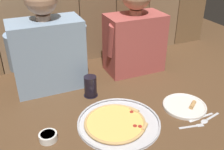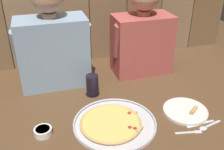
# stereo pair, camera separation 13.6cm
# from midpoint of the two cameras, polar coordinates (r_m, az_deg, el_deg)

# --- Properties ---
(ground_plane) EXTENTS (3.20, 3.20, 0.00)m
(ground_plane) POSITION_cam_midpoint_polar(r_m,az_deg,el_deg) (1.39, -0.54, -8.32)
(ground_plane) COLOR brown
(pizza_tray) EXTENTS (0.42, 0.42, 0.03)m
(pizza_tray) POSITION_cam_midpoint_polar(r_m,az_deg,el_deg) (1.31, -1.80, -10.51)
(pizza_tray) COLOR silver
(pizza_tray) RESTS_ON ground
(dinner_plate) EXTENTS (0.24, 0.24, 0.03)m
(dinner_plate) POSITION_cam_midpoint_polar(r_m,az_deg,el_deg) (1.46, 13.16, -6.71)
(dinner_plate) COLOR white
(dinner_plate) RESTS_ON ground
(drinking_glass) EXTENTS (0.08, 0.08, 0.12)m
(drinking_glass) POSITION_cam_midpoint_polar(r_m,az_deg,el_deg) (1.50, -7.37, -2.56)
(drinking_glass) COLOR black
(drinking_glass) RESTS_ON ground
(dipping_bowl) EXTENTS (0.08, 0.08, 0.04)m
(dipping_bowl) POSITION_cam_midpoint_polar(r_m,az_deg,el_deg) (1.26, -17.01, -12.94)
(dipping_bowl) COLOR white
(dipping_bowl) RESTS_ON ground
(table_fork) EXTENTS (0.13, 0.04, 0.01)m
(table_fork) POSITION_cam_midpoint_polar(r_m,az_deg,el_deg) (1.34, 14.57, -10.97)
(table_fork) COLOR silver
(table_fork) RESTS_ON ground
(table_knife) EXTENTS (0.16, 0.02, 0.01)m
(table_knife) POSITION_cam_midpoint_polar(r_m,az_deg,el_deg) (1.41, 16.34, -9.01)
(table_knife) COLOR silver
(table_knife) RESTS_ON ground
(table_spoon) EXTENTS (0.14, 0.05, 0.01)m
(table_spoon) POSITION_cam_midpoint_polar(r_m,az_deg,el_deg) (1.40, 17.65, -9.39)
(table_spoon) COLOR silver
(table_spoon) RESTS_ON ground
(diner_left) EXTENTS (0.45, 0.22, 0.63)m
(diner_left) POSITION_cam_midpoint_polar(r_m,az_deg,el_deg) (1.56, -16.67, 6.50)
(diner_left) COLOR #849EB7
(diner_left) RESTS_ON ground
(diner_right) EXTENTS (0.41, 0.22, 0.61)m
(diner_right) POSITION_cam_midpoint_polar(r_m,az_deg,el_deg) (1.71, 2.78, 9.72)
(diner_right) COLOR #AD4C47
(diner_right) RESTS_ON ground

